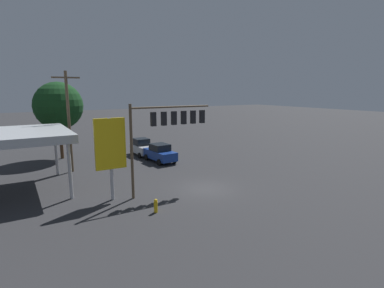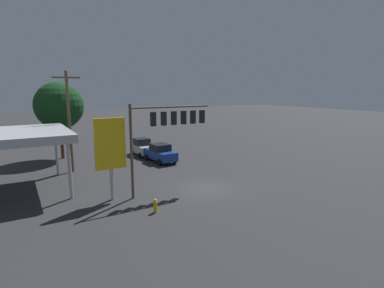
% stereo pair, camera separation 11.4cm
% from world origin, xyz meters
% --- Properties ---
extents(ground_plane, '(200.00, 200.00, 0.00)m').
position_xyz_m(ground_plane, '(0.00, 0.00, 0.00)').
color(ground_plane, '#2D2D30').
extents(traffic_signal_assembly, '(6.44, 0.43, 6.68)m').
position_xyz_m(traffic_signal_assembly, '(2.73, -0.90, 5.15)').
color(traffic_signal_assembly, brown).
rests_on(traffic_signal_assembly, ground).
extents(utility_pole, '(2.40, 0.26, 9.29)m').
position_xyz_m(utility_pole, '(7.99, -10.62, 4.93)').
color(utility_pole, brown).
rests_on(utility_pole, ground).
extents(price_sign, '(2.10, 0.27, 5.74)m').
position_xyz_m(price_sign, '(6.89, -1.39, 3.82)').
color(price_sign, '#B7B7BC').
rests_on(price_sign, ground).
extents(sedan_far, '(2.32, 4.52, 1.93)m').
position_xyz_m(sedan_far, '(-0.81, -9.96, 0.95)').
color(sedan_far, navy).
rests_on(sedan_far, ground).
extents(hatchback_crossing, '(2.01, 3.83, 1.97)m').
position_xyz_m(hatchback_crossing, '(-0.40, -13.99, 0.95)').
color(hatchback_crossing, silver).
rests_on(hatchback_crossing, ground).
extents(street_tree, '(5.19, 5.19, 8.50)m').
position_xyz_m(street_tree, '(7.95, -17.07, 5.89)').
color(street_tree, '#4C331E').
rests_on(street_tree, ground).
extents(fire_hydrant, '(0.24, 0.24, 0.88)m').
position_xyz_m(fire_hydrant, '(5.24, 2.24, 0.44)').
color(fire_hydrant, gold).
rests_on(fire_hydrant, ground).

